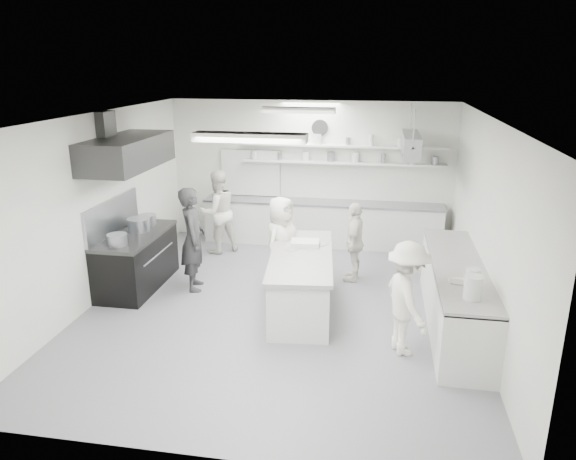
% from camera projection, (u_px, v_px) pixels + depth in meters
% --- Properties ---
extents(floor, '(6.00, 7.00, 0.02)m').
position_uv_depth(floor, '(280.00, 307.00, 8.59)').
color(floor, '#91929E').
rests_on(floor, ground).
extents(ceiling, '(6.00, 7.00, 0.02)m').
position_uv_depth(ceiling, '(279.00, 116.00, 7.69)').
color(ceiling, beige).
rests_on(ceiling, wall_back).
extents(wall_back, '(6.00, 0.04, 3.00)m').
position_uv_depth(wall_back, '(310.00, 172.00, 11.43)').
color(wall_back, silver).
rests_on(wall_back, floor).
extents(wall_front, '(6.00, 0.04, 3.00)m').
position_uv_depth(wall_front, '(209.00, 322.00, 4.85)').
color(wall_front, silver).
rests_on(wall_front, floor).
extents(wall_left, '(0.04, 7.00, 3.00)m').
position_uv_depth(wall_left, '(97.00, 208.00, 8.63)').
color(wall_left, silver).
rests_on(wall_left, floor).
extents(wall_right, '(0.04, 7.00, 3.00)m').
position_uv_depth(wall_right, '(486.00, 227.00, 7.66)').
color(wall_right, silver).
rests_on(wall_right, floor).
extents(stove, '(0.80, 1.80, 0.90)m').
position_uv_depth(stove, '(137.00, 262.00, 9.25)').
color(stove, black).
rests_on(stove, floor).
extents(exhaust_hood, '(0.85, 2.00, 0.50)m').
position_uv_depth(exhaust_hood, '(127.00, 152.00, 8.68)').
color(exhaust_hood, '#313132').
rests_on(exhaust_hood, wall_left).
extents(back_counter, '(5.00, 0.60, 0.92)m').
position_uv_depth(back_counter, '(322.00, 223.00, 11.41)').
color(back_counter, silver).
rests_on(back_counter, floor).
extents(shelf_lower, '(4.20, 0.26, 0.04)m').
position_uv_depth(shelf_lower, '(343.00, 163.00, 11.12)').
color(shelf_lower, silver).
rests_on(shelf_lower, wall_back).
extents(shelf_upper, '(4.20, 0.26, 0.04)m').
position_uv_depth(shelf_upper, '(343.00, 146.00, 11.02)').
color(shelf_upper, silver).
rests_on(shelf_upper, wall_back).
extents(pass_through_window, '(1.30, 0.04, 1.00)m').
position_uv_depth(pass_through_window, '(251.00, 173.00, 11.64)').
color(pass_through_window, black).
rests_on(pass_through_window, wall_back).
extents(wall_clock, '(0.32, 0.05, 0.32)m').
position_uv_depth(wall_clock, '(320.00, 128.00, 11.08)').
color(wall_clock, silver).
rests_on(wall_clock, wall_back).
extents(right_counter, '(0.74, 3.30, 0.94)m').
position_uv_depth(right_counter, '(456.00, 297.00, 7.83)').
color(right_counter, silver).
rests_on(right_counter, floor).
extents(pot_rack, '(0.30, 1.60, 0.40)m').
position_uv_depth(pot_rack, '(411.00, 145.00, 9.83)').
color(pot_rack, '#93989F').
rests_on(pot_rack, ceiling).
extents(light_fixture_front, '(1.30, 0.25, 0.10)m').
position_uv_depth(light_fixture_front, '(250.00, 137.00, 6.02)').
color(light_fixture_front, silver).
rests_on(light_fixture_front, ceiling).
extents(light_fixture_rear, '(1.30, 0.25, 0.10)m').
position_uv_depth(light_fixture_rear, '(298.00, 110.00, 9.40)').
color(light_fixture_rear, silver).
rests_on(light_fixture_rear, ceiling).
extents(prep_island, '(1.11, 2.41, 0.86)m').
position_uv_depth(prep_island, '(301.00, 283.00, 8.43)').
color(prep_island, silver).
rests_on(prep_island, floor).
extents(stove_pot, '(0.39, 0.39, 0.26)m').
position_uv_depth(stove_pot, '(139.00, 226.00, 9.26)').
color(stove_pot, '#93989F').
rests_on(stove_pot, stove).
extents(cook_stove, '(0.58, 0.74, 1.78)m').
position_uv_depth(cook_stove, '(193.00, 239.00, 9.04)').
color(cook_stove, '#2B2B2D').
rests_on(cook_stove, floor).
extents(cook_back, '(1.05, 1.03, 1.70)m').
position_uv_depth(cook_back, '(217.00, 212.00, 10.84)').
color(cook_back, white).
rests_on(cook_back, floor).
extents(cook_island_left, '(0.75, 0.92, 1.61)m').
position_uv_depth(cook_island_left, '(281.00, 243.00, 9.12)').
color(cook_island_left, white).
rests_on(cook_island_left, floor).
extents(cook_island_right, '(0.44, 0.87, 1.43)m').
position_uv_depth(cook_island_right, '(355.00, 242.00, 9.46)').
color(cook_island_right, white).
rests_on(cook_island_right, floor).
extents(cook_right, '(0.90, 1.15, 1.56)m').
position_uv_depth(cook_right, '(407.00, 299.00, 7.03)').
color(cook_right, white).
rests_on(cook_right, floor).
extents(bowl_island_a, '(0.30, 0.30, 0.06)m').
position_uv_depth(bowl_island_a, '(320.00, 245.00, 8.75)').
color(bowl_island_a, '#93989F').
rests_on(bowl_island_a, prep_island).
extents(bowl_island_b, '(0.26, 0.26, 0.06)m').
position_uv_depth(bowl_island_b, '(291.00, 250.00, 8.50)').
color(bowl_island_b, silver).
rests_on(bowl_island_b, prep_island).
extents(bowl_right, '(0.25, 0.25, 0.06)m').
position_uv_depth(bowl_right, '(457.00, 283.00, 7.06)').
color(bowl_right, silver).
rests_on(bowl_right, right_counter).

